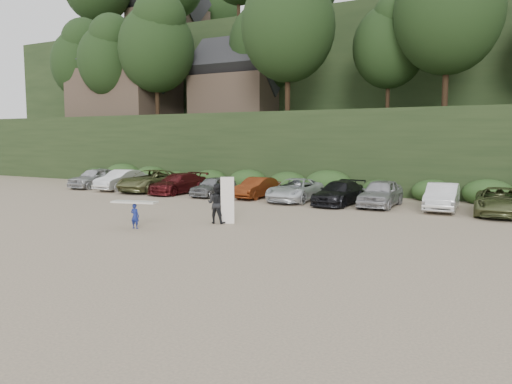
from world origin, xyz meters
The scene contains 5 objects.
ground centered at (0.00, 0.00, 0.00)m, with size 120.00×120.00×0.00m, color tan.
hillside_backdrop centered at (-0.26, 35.93, 11.22)m, with size 90.00×41.50×28.00m.
parked_cars centered at (0.46, 10.01, 0.74)m, with size 39.33×5.92×1.62m.
child_surfer centered at (-1.78, -2.22, 0.83)m, with size 2.12×1.07×1.23m.
adult_surfer centered at (0.68, 0.67, 0.95)m, with size 1.40×0.84×2.21m.
Camera 1 is at (13.33, -18.75, 3.98)m, focal length 35.00 mm.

